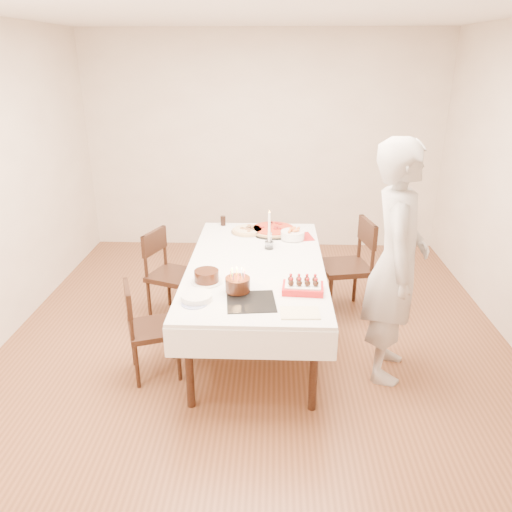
{
  "coord_description": "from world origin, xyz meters",
  "views": [
    {
      "loc": [
        0.14,
        -3.86,
        2.39
      ],
      "look_at": [
        -0.01,
        0.04,
        0.81
      ],
      "focal_mm": 35.0,
      "sensor_mm": 36.0,
      "label": 1
    }
  ],
  "objects_px": {
    "chair_left_savory": "(173,276)",
    "layer_cake": "(207,276)",
    "pasta_bowl": "(293,235)",
    "taper_candle": "(269,230)",
    "pizza_white": "(248,231)",
    "chair_left_dessert": "(154,329)",
    "birthday_cake": "(238,280)",
    "dining_table": "(256,302)",
    "strawberry_box": "(303,287)",
    "chair_right_savory": "(345,267)",
    "pizza_pepperoni": "(273,230)",
    "cola_glass": "(223,221)",
    "person": "(396,263)"
  },
  "relations": [
    {
      "from": "dining_table",
      "to": "strawberry_box",
      "type": "distance_m",
      "value": 0.78
    },
    {
      "from": "strawberry_box",
      "to": "pizza_white",
      "type": "bearing_deg",
      "value": 110.03
    },
    {
      "from": "pizza_pepperoni",
      "to": "taper_candle",
      "type": "xyz_separation_m",
      "value": [
        -0.03,
        -0.47,
        0.16
      ]
    },
    {
      "from": "chair_left_savory",
      "to": "chair_left_dessert",
      "type": "distance_m",
      "value": 0.94
    },
    {
      "from": "chair_left_dessert",
      "to": "taper_candle",
      "type": "bearing_deg",
      "value": -155.53
    },
    {
      "from": "person",
      "to": "birthday_cake",
      "type": "distance_m",
      "value": 1.2
    },
    {
      "from": "taper_candle",
      "to": "layer_cake",
      "type": "relative_size",
      "value": 1.51
    },
    {
      "from": "chair_left_savory",
      "to": "pizza_pepperoni",
      "type": "relative_size",
      "value": 1.76
    },
    {
      "from": "dining_table",
      "to": "birthday_cake",
      "type": "xyz_separation_m",
      "value": [
        -0.11,
        -0.57,
        0.47
      ]
    },
    {
      "from": "pizza_white",
      "to": "layer_cake",
      "type": "height_order",
      "value": "layer_cake"
    },
    {
      "from": "cola_glass",
      "to": "layer_cake",
      "type": "xyz_separation_m",
      "value": [
        0.01,
        -1.39,
        0.0
      ]
    },
    {
      "from": "chair_right_savory",
      "to": "pizza_pepperoni",
      "type": "xyz_separation_m",
      "value": [
        -0.7,
        0.23,
        0.3
      ]
    },
    {
      "from": "dining_table",
      "to": "strawberry_box",
      "type": "relative_size",
      "value": 7.08
    },
    {
      "from": "taper_candle",
      "to": "pizza_white",
      "type": "bearing_deg",
      "value": 116.62
    },
    {
      "from": "pizza_pepperoni",
      "to": "birthday_cake",
      "type": "bearing_deg",
      "value": -100.53
    },
    {
      "from": "chair_left_dessert",
      "to": "pasta_bowl",
      "type": "bearing_deg",
      "value": -154.38
    },
    {
      "from": "strawberry_box",
      "to": "person",
      "type": "bearing_deg",
      "value": 9.94
    },
    {
      "from": "chair_left_dessert",
      "to": "strawberry_box",
      "type": "height_order",
      "value": "strawberry_box"
    },
    {
      "from": "chair_left_dessert",
      "to": "pizza_pepperoni",
      "type": "distance_m",
      "value": 1.67
    },
    {
      "from": "chair_left_dessert",
      "to": "cola_glass",
      "type": "bearing_deg",
      "value": -124.81
    },
    {
      "from": "taper_candle",
      "to": "cola_glass",
      "type": "bearing_deg",
      "value": 126.52
    },
    {
      "from": "person",
      "to": "pizza_white",
      "type": "relative_size",
      "value": 5.49
    },
    {
      "from": "taper_candle",
      "to": "chair_left_dessert",
      "type": "bearing_deg",
      "value": -135.64
    },
    {
      "from": "strawberry_box",
      "to": "pasta_bowl",
      "type": "bearing_deg",
      "value": 92.05
    },
    {
      "from": "taper_candle",
      "to": "cola_glass",
      "type": "xyz_separation_m",
      "value": [
        -0.48,
        0.65,
        -0.13
      ]
    },
    {
      "from": "pasta_bowl",
      "to": "taper_candle",
      "type": "bearing_deg",
      "value": -130.33
    },
    {
      "from": "dining_table",
      "to": "taper_candle",
      "type": "xyz_separation_m",
      "value": [
        0.11,
        0.34,
        0.56
      ]
    },
    {
      "from": "dining_table",
      "to": "pasta_bowl",
      "type": "distance_m",
      "value": 0.8
    },
    {
      "from": "cola_glass",
      "to": "dining_table",
      "type": "bearing_deg",
      "value": -69.16
    },
    {
      "from": "chair_right_savory",
      "to": "birthday_cake",
      "type": "xyz_separation_m",
      "value": [
        -0.96,
        -1.14,
        0.37
      ]
    },
    {
      "from": "pizza_white",
      "to": "cola_glass",
      "type": "xyz_separation_m",
      "value": [
        -0.27,
        0.22,
        0.03
      ]
    },
    {
      "from": "chair_left_dessert",
      "to": "birthday_cake",
      "type": "relative_size",
      "value": 4.33
    },
    {
      "from": "chair_left_savory",
      "to": "strawberry_box",
      "type": "distance_m",
      "value": 1.55
    },
    {
      "from": "pizza_pepperoni",
      "to": "chair_left_dessert",
      "type": "bearing_deg",
      "value": -124.63
    },
    {
      "from": "chair_left_dessert",
      "to": "pasta_bowl",
      "type": "relative_size",
      "value": 3.53
    },
    {
      "from": "taper_candle",
      "to": "cola_glass",
      "type": "relative_size",
      "value": 3.74
    },
    {
      "from": "cola_glass",
      "to": "pizza_pepperoni",
      "type": "bearing_deg",
      "value": -19.76
    },
    {
      "from": "pizza_pepperoni",
      "to": "person",
      "type": "bearing_deg",
      "value": -52.82
    },
    {
      "from": "dining_table",
      "to": "chair_left_savory",
      "type": "xyz_separation_m",
      "value": [
        -0.81,
        0.41,
        0.06
      ]
    },
    {
      "from": "chair_left_savory",
      "to": "layer_cake",
      "type": "xyz_separation_m",
      "value": [
        0.44,
        -0.81,
        0.37
      ]
    },
    {
      "from": "chair_right_savory",
      "to": "pasta_bowl",
      "type": "height_order",
      "value": "chair_right_savory"
    },
    {
      "from": "chair_left_dessert",
      "to": "cola_glass",
      "type": "height_order",
      "value": "cola_glass"
    },
    {
      "from": "chair_left_savory",
      "to": "birthday_cake",
      "type": "relative_size",
      "value": 4.69
    },
    {
      "from": "chair_right_savory",
      "to": "person",
      "type": "relative_size",
      "value": 0.51
    },
    {
      "from": "pasta_bowl",
      "to": "person",
      "type": "bearing_deg",
      "value": -53.93
    },
    {
      "from": "dining_table",
      "to": "pizza_pepperoni",
      "type": "relative_size",
      "value": 4.34
    },
    {
      "from": "person",
      "to": "strawberry_box",
      "type": "xyz_separation_m",
      "value": [
        -0.7,
        -0.12,
        -0.15
      ]
    },
    {
      "from": "pizza_white",
      "to": "strawberry_box",
      "type": "distance_m",
      "value": 1.39
    },
    {
      "from": "birthday_cake",
      "to": "chair_left_savory",
      "type": "bearing_deg",
      "value": 125.33
    },
    {
      "from": "cola_glass",
      "to": "birthday_cake",
      "type": "relative_size",
      "value": 0.53
    }
  ]
}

